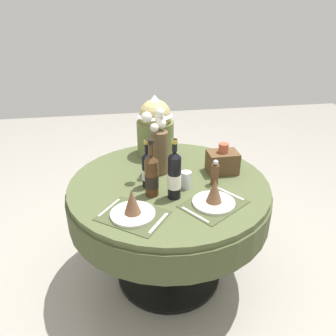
{
  "coord_description": "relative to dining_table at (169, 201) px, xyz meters",
  "views": [
    {
      "loc": [
        -0.3,
        -1.78,
        1.79
      ],
      "look_at": [
        0.0,
        0.03,
        0.86
      ],
      "focal_mm": 34.74,
      "sensor_mm": 36.0,
      "label": 1
    }
  ],
  "objects": [
    {
      "name": "wine_bottle_right",
      "position": [
        -0.14,
        -0.04,
        0.27
      ],
      "size": [
        0.07,
        0.07,
        0.31
      ],
      "color": "black",
      "rests_on": "dining_table"
    },
    {
      "name": "ground",
      "position": [
        0.0,
        0.0,
        -0.63
      ],
      "size": [
        8.0,
        8.0,
        0.0
      ],
      "primitive_type": "plane",
      "color": "#9E998E"
    },
    {
      "name": "tumbler_near_right",
      "position": [
        0.09,
        -0.09,
        0.2
      ],
      "size": [
        0.06,
        0.06,
        0.11
      ],
      "primitive_type": "cylinder",
      "color": "silver",
      "rests_on": "dining_table"
    },
    {
      "name": "wine_bottle_left",
      "position": [
        -0.0,
        -0.19,
        0.29
      ],
      "size": [
        0.08,
        0.08,
        0.36
      ],
      "color": "black",
      "rests_on": "dining_table"
    },
    {
      "name": "place_setting_right",
      "position": [
        0.21,
        -0.3,
        0.2
      ],
      "size": [
        0.43,
        0.41,
        0.16
      ],
      "color": "#41492B",
      "rests_on": "dining_table"
    },
    {
      "name": "woven_basket_side_right",
      "position": [
        0.37,
        0.07,
        0.23
      ],
      "size": [
        0.2,
        0.14,
        0.2
      ],
      "color": "brown",
      "rests_on": "dining_table"
    },
    {
      "name": "gift_tub_back_centre",
      "position": [
        -0.03,
        0.44,
        0.39
      ],
      "size": [
        0.27,
        0.27,
        0.45
      ],
      "color": "olive",
      "rests_on": "dining_table"
    },
    {
      "name": "pepper_mill",
      "position": [
        0.27,
        -0.08,
        0.23
      ],
      "size": [
        0.05,
        0.05,
        0.17
      ],
      "color": "brown",
      "rests_on": "dining_table"
    },
    {
      "name": "wine_bottle_centre",
      "position": [
        -0.12,
        -0.14,
        0.28
      ],
      "size": [
        0.08,
        0.08,
        0.35
      ],
      "color": "#422814",
      "rests_on": "dining_table"
    },
    {
      "name": "place_setting_left",
      "position": [
        -0.25,
        -0.34,
        0.2
      ],
      "size": [
        0.43,
        0.41,
        0.16
      ],
      "color": "#41492B",
      "rests_on": "dining_table"
    },
    {
      "name": "flower_vase",
      "position": [
        -0.04,
        0.13,
        0.35
      ],
      "size": [
        0.17,
        0.17,
        0.44
      ],
      "color": "brown",
      "rests_on": "dining_table"
    },
    {
      "name": "dining_table",
      "position": [
        0.0,
        0.0,
        0.0
      ],
      "size": [
        1.29,
        1.29,
        0.78
      ],
      "color": "#4C5633",
      "rests_on": "ground"
    }
  ]
}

